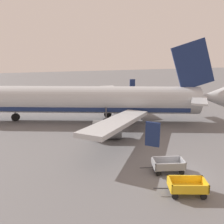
{
  "coord_description": "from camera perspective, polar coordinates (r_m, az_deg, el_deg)",
  "views": [
    {
      "loc": [
        -11.05,
        -14.42,
        9.44
      ],
      "look_at": [
        -2.24,
        10.53,
        2.8
      ],
      "focal_mm": 37.99,
      "sensor_mm": 36.0,
      "label": 1
    }
  ],
  "objects": [
    {
      "name": "airplane",
      "position": [
        32.72,
        -3.8,
        2.8
      ],
      "size": [
        36.24,
        29.54,
        11.34
      ],
      "color": "#B2B7BC",
      "rests_on": "ground"
    },
    {
      "name": "ground_plane",
      "position": [
        20.47,
        16.43,
        -14.0
      ],
      "size": [
        220.0,
        220.0,
        0.0
      ],
      "primitive_type": "plane",
      "color": "slate"
    },
    {
      "name": "baggage_cart_second_in_row",
      "position": [
        20.15,
        13.32,
        -12.34
      ],
      "size": [
        3.62,
        2.01,
        1.07
      ],
      "color": "gray",
      "rests_on": "ground"
    },
    {
      "name": "baggage_cart_nearest",
      "position": [
        17.64,
        17.61,
        -16.7
      ],
      "size": [
        3.59,
        2.18,
        1.07
      ],
      "color": "gold",
      "rests_on": "ground"
    }
  ]
}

